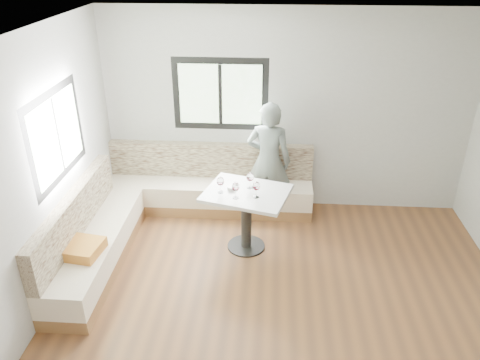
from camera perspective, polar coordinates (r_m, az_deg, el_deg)
name	(u,v)px	position (r m, az deg, el deg)	size (l,w,h in m)	color
room	(282,200)	(4.25, 5.19, -2.49)	(5.01, 5.01, 2.81)	brown
banquette	(164,209)	(6.29, -9.31, -3.54)	(2.90, 2.80, 0.95)	brown
table	(246,206)	(5.74, 0.79, -3.19)	(1.15, 1.00, 0.81)	black
person	(269,161)	(6.38, 3.51, 2.35)	(0.61, 0.40, 1.66)	slate
olive_ramekin	(231,188)	(5.68, -1.04, -0.95)	(0.11, 0.11, 0.04)	white
wine_glass_a	(220,182)	(5.56, -2.41, -0.23)	(0.09, 0.09, 0.20)	white
wine_glass_b	(236,187)	(5.44, -0.54, -0.90)	(0.09, 0.09, 0.20)	white
wine_glass_c	(256,187)	(5.46, 2.00, -0.81)	(0.09, 0.09, 0.20)	white
wine_glass_d	(250,178)	(5.66, 1.23, 0.30)	(0.09, 0.09, 0.20)	white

